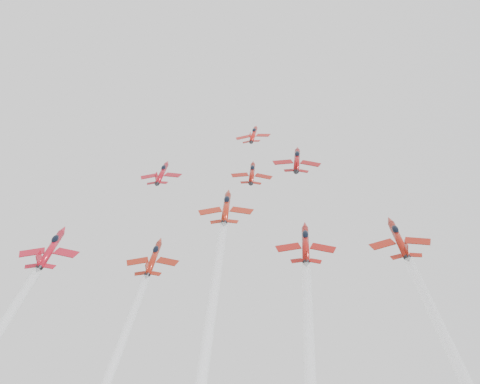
# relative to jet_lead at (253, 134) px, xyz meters

# --- Properties ---
(jet_lead) EXTENTS (8.33, 10.15, 8.03)m
(jet_lead) POSITION_rel_jet_lead_xyz_m (0.00, 0.00, 0.00)
(jet_lead) COLOR #B01610
(jet_row2_left) EXTENTS (8.87, 10.80, 8.55)m
(jet_row2_left) POSITION_rel_jet_lead_xyz_m (-17.49, -15.80, -12.36)
(jet_row2_left) COLOR maroon
(jet_row2_center) EXTENTS (8.44, 10.29, 8.13)m
(jet_row2_center) POSITION_rel_jet_lead_xyz_m (1.85, -17.01, -13.31)
(jet_row2_center) COLOR maroon
(jet_row2_right) EXTENTS (10.07, 12.27, 9.71)m
(jet_row2_right) POSITION_rel_jet_lead_xyz_m (10.79, -12.48, -9.75)
(jet_row2_right) COLOR maroon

